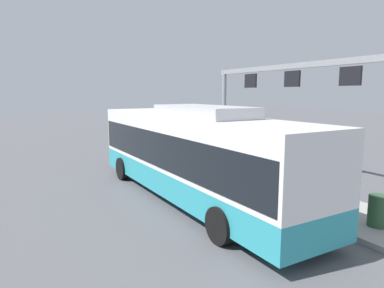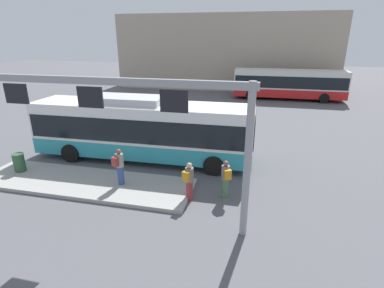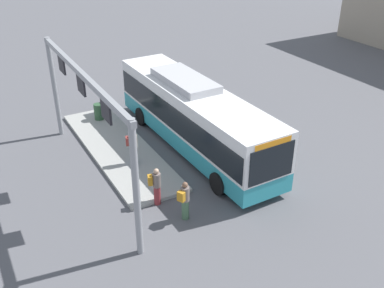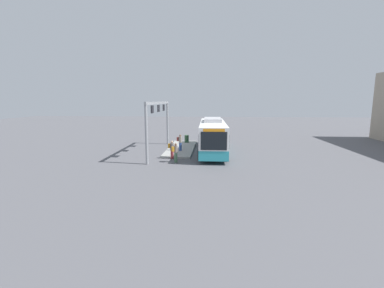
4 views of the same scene
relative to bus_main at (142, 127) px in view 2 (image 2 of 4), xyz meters
The scene contains 10 objects.
ground_plane 1.81m from the bus_main, ahead, with size 120.00×120.00×0.00m, color #56565B.
platform_curb 4.14m from the bus_main, 113.97° to the right, with size 10.00×2.80×0.16m, color #9E9E99.
bus_main is the anchor object (origin of this frame).
bus_background_left 20.89m from the bus_main, 64.86° to the left, with size 11.33×2.71×3.10m.
person_boarding 5.93m from the bus_main, 32.99° to the right, with size 0.51×0.60×1.67m.
person_waiting_near 5.18m from the bus_main, 46.84° to the right, with size 0.46×0.59×1.67m.
person_waiting_mid 3.44m from the bus_main, 85.61° to the right, with size 0.45×0.59×1.67m.
platform_sign_gantry 5.84m from the bus_main, 84.19° to the right, with size 10.91×0.24×5.20m.
station_building 26.42m from the bus_main, 87.18° to the left, with size 26.96×8.00×8.97m, color tan.
trash_bin 6.19m from the bus_main, 148.44° to the right, with size 0.52×0.52×0.90m, color #2D5133.
Camera 2 is at (6.03, -14.16, 6.40)m, focal length 27.69 mm.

